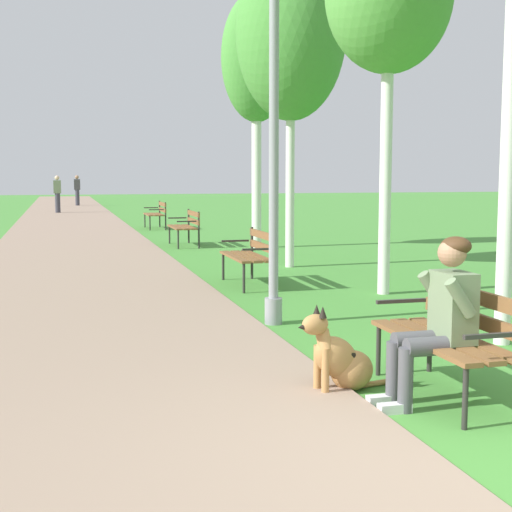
{
  "coord_description": "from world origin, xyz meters",
  "views": [
    {
      "loc": [
        -2.38,
        -3.47,
        1.7
      ],
      "look_at": [
        -0.54,
        3.44,
        0.9
      ],
      "focal_mm": 51.34,
      "sensor_mm": 36.0,
      "label": 1
    }
  ],
  "objects_px": {
    "park_bench_furthest": "(157,212)",
    "dog_shepherd": "(341,360)",
    "pedestrian_distant": "(57,194)",
    "park_bench_far": "(186,224)",
    "park_bench_mid": "(252,252)",
    "pedestrian_further_distant": "(77,190)",
    "park_bench_near": "(453,331)",
    "birch_tree_fourth": "(291,33)",
    "lamp_post_near": "(274,139)",
    "person_seated_on_near_bench": "(439,314)",
    "birch_tree_fifth": "(256,60)"
  },
  "relations": [
    {
      "from": "dog_shepherd",
      "to": "lamp_post_near",
      "type": "distance_m",
      "value": 3.24
    },
    {
      "from": "lamp_post_near",
      "to": "park_bench_far",
      "type": "bearing_deg",
      "value": 86.57
    },
    {
      "from": "park_bench_near",
      "to": "lamp_post_near",
      "type": "xyz_separation_m",
      "value": [
        -0.56,
        2.98,
        1.58
      ]
    },
    {
      "from": "person_seated_on_near_bench",
      "to": "pedestrian_further_distant",
      "type": "relative_size",
      "value": 0.76
    },
    {
      "from": "park_bench_near",
      "to": "dog_shepherd",
      "type": "height_order",
      "value": "park_bench_near"
    },
    {
      "from": "park_bench_furthest",
      "to": "pedestrian_further_distant",
      "type": "bearing_deg",
      "value": 96.63
    },
    {
      "from": "park_bench_far",
      "to": "pedestrian_further_distant",
      "type": "relative_size",
      "value": 0.91
    },
    {
      "from": "park_bench_mid",
      "to": "pedestrian_further_distant",
      "type": "xyz_separation_m",
      "value": [
        -1.93,
        29.65,
        0.33
      ]
    },
    {
      "from": "lamp_post_near",
      "to": "pedestrian_further_distant",
      "type": "relative_size",
      "value": 2.45
    },
    {
      "from": "park_bench_near",
      "to": "park_bench_far",
      "type": "height_order",
      "value": "same"
    },
    {
      "from": "pedestrian_distant",
      "to": "park_bench_near",
      "type": "bearing_deg",
      "value": -83.93
    },
    {
      "from": "park_bench_near",
      "to": "dog_shepherd",
      "type": "relative_size",
      "value": 1.81
    },
    {
      "from": "park_bench_mid",
      "to": "pedestrian_further_distant",
      "type": "height_order",
      "value": "pedestrian_further_distant"
    },
    {
      "from": "birch_tree_fifth",
      "to": "lamp_post_near",
      "type": "bearing_deg",
      "value": -103.72
    },
    {
      "from": "pedestrian_distant",
      "to": "park_bench_far",
      "type": "bearing_deg",
      "value": -79.28
    },
    {
      "from": "dog_shepherd",
      "to": "pedestrian_further_distant",
      "type": "xyz_separation_m",
      "value": [
        -1.2,
        35.19,
        0.58
      ]
    },
    {
      "from": "person_seated_on_near_bench",
      "to": "pedestrian_distant",
      "type": "distance_m",
      "value": 28.42
    },
    {
      "from": "person_seated_on_near_bench",
      "to": "birch_tree_fifth",
      "type": "relative_size",
      "value": 0.22
    },
    {
      "from": "park_bench_far",
      "to": "pedestrian_distant",
      "type": "xyz_separation_m",
      "value": [
        -2.99,
        15.81,
        0.33
      ]
    },
    {
      "from": "dog_shepherd",
      "to": "birch_tree_fifth",
      "type": "xyz_separation_m",
      "value": [
        2.29,
        11.11,
        4.01
      ]
    },
    {
      "from": "park_bench_near",
      "to": "birch_tree_fourth",
      "type": "xyz_separation_m",
      "value": [
        1.18,
        7.86,
        3.69
      ]
    },
    {
      "from": "park_bench_near",
      "to": "pedestrian_distant",
      "type": "relative_size",
      "value": 0.91
    },
    {
      "from": "park_bench_far",
      "to": "birch_tree_fifth",
      "type": "xyz_separation_m",
      "value": [
        1.5,
        -0.88,
        3.75
      ]
    },
    {
      "from": "dog_shepherd",
      "to": "pedestrian_further_distant",
      "type": "height_order",
      "value": "pedestrian_further_distant"
    },
    {
      "from": "lamp_post_near",
      "to": "pedestrian_distant",
      "type": "bearing_deg",
      "value": 95.53
    },
    {
      "from": "person_seated_on_near_bench",
      "to": "lamp_post_near",
      "type": "distance_m",
      "value": 3.46
    },
    {
      "from": "park_bench_furthest",
      "to": "birch_tree_fifth",
      "type": "bearing_deg",
      "value": -77.51
    },
    {
      "from": "birch_tree_fourth",
      "to": "pedestrian_further_distant",
      "type": "xyz_separation_m",
      "value": [
        -3.17,
        27.66,
        -3.36
      ]
    },
    {
      "from": "lamp_post_near",
      "to": "park_bench_mid",
      "type": "bearing_deg",
      "value": 80.19
    },
    {
      "from": "park_bench_far",
      "to": "person_seated_on_near_bench",
      "type": "relative_size",
      "value": 1.2
    },
    {
      "from": "park_bench_near",
      "to": "dog_shepherd",
      "type": "distance_m",
      "value": 0.89
    },
    {
      "from": "park_bench_near",
      "to": "park_bench_furthest",
      "type": "relative_size",
      "value": 1.0
    },
    {
      "from": "dog_shepherd",
      "to": "birch_tree_fourth",
      "type": "height_order",
      "value": "birch_tree_fourth"
    },
    {
      "from": "birch_tree_fifth",
      "to": "park_bench_mid",
      "type": "bearing_deg",
      "value": -105.7
    },
    {
      "from": "park_bench_furthest",
      "to": "dog_shepherd",
      "type": "distance_m",
      "value": 17.76
    },
    {
      "from": "park_bench_furthest",
      "to": "lamp_post_near",
      "type": "distance_m",
      "value": 15.17
    },
    {
      "from": "park_bench_furthest",
      "to": "lamp_post_near",
      "type": "relative_size",
      "value": 0.37
    },
    {
      "from": "park_bench_near",
      "to": "birch_tree_fourth",
      "type": "bearing_deg",
      "value": 81.44
    },
    {
      "from": "dog_shepherd",
      "to": "birch_tree_fourth",
      "type": "distance_m",
      "value": 8.73
    },
    {
      "from": "park_bench_near",
      "to": "park_bench_mid",
      "type": "xyz_separation_m",
      "value": [
        -0.06,
        5.86,
        0.0
      ]
    },
    {
      "from": "lamp_post_near",
      "to": "park_bench_near",
      "type": "bearing_deg",
      "value": -79.42
    },
    {
      "from": "pedestrian_further_distant",
      "to": "lamp_post_near",
      "type": "bearing_deg",
      "value": -87.48
    },
    {
      "from": "park_bench_mid",
      "to": "park_bench_far",
      "type": "height_order",
      "value": "same"
    },
    {
      "from": "park_bench_furthest",
      "to": "dog_shepherd",
      "type": "height_order",
      "value": "park_bench_furthest"
    },
    {
      "from": "park_bench_near",
      "to": "park_bench_mid",
      "type": "relative_size",
      "value": 1.0
    },
    {
      "from": "park_bench_furthest",
      "to": "birch_tree_fourth",
      "type": "bearing_deg",
      "value": -83.6
    },
    {
      "from": "park_bench_near",
      "to": "birch_tree_fifth",
      "type": "height_order",
      "value": "birch_tree_fifth"
    },
    {
      "from": "birch_tree_fourth",
      "to": "birch_tree_fifth",
      "type": "xyz_separation_m",
      "value": [
        0.32,
        3.57,
        0.06
      ]
    },
    {
      "from": "person_seated_on_near_bench",
      "to": "dog_shepherd",
      "type": "height_order",
      "value": "person_seated_on_near_bench"
    },
    {
      "from": "park_bench_far",
      "to": "person_seated_on_near_bench",
      "type": "bearing_deg",
      "value": -90.97
    }
  ]
}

